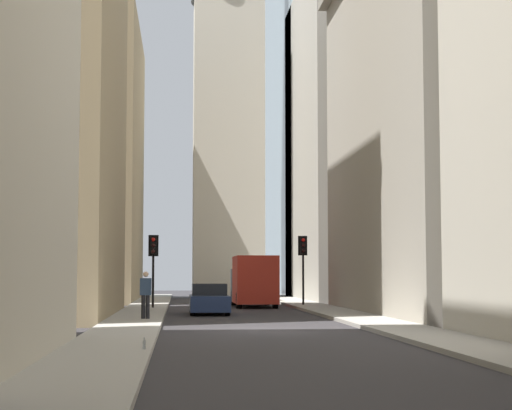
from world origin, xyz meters
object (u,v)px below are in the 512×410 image
at_px(traffic_light_far_junction, 303,254).
at_px(traffic_light_midblock, 153,254).
at_px(discarded_bottle, 144,344).
at_px(pedestrian, 146,293).
at_px(delivery_truck, 254,281).
at_px(sedan_navy, 209,300).

bearing_deg(traffic_light_far_junction, traffic_light_midblock, 112.48).
height_order(traffic_light_midblock, discarded_bottle, traffic_light_midblock).
xyz_separation_m(traffic_light_far_junction, pedestrian, (-14.48, 8.23, -1.83)).
bearing_deg(discarded_bottle, traffic_light_far_junction, -15.32).
height_order(delivery_truck, pedestrian, delivery_truck).
xyz_separation_m(sedan_navy, traffic_light_midblock, (4.76, 2.73, 2.21)).
bearing_deg(delivery_truck, discarded_bottle, 170.21).
bearing_deg(traffic_light_far_junction, delivery_truck, 76.82).
relative_size(traffic_light_far_junction, discarded_bottle, 14.30).
relative_size(delivery_truck, discarded_bottle, 23.93).
distance_m(delivery_truck, sedan_navy, 9.29).
xyz_separation_m(sedan_navy, traffic_light_far_junction, (8.18, -5.55, 2.31)).
bearing_deg(traffic_light_far_junction, discarded_bottle, 164.68).
bearing_deg(pedestrian, sedan_navy, -23.06).
bearing_deg(pedestrian, traffic_light_midblock, 0.27).
bearing_deg(sedan_navy, delivery_truck, -17.60).
relative_size(delivery_truck, pedestrian, 3.54).
bearing_deg(discarded_bottle, sedan_navy, -6.21).
distance_m(sedan_navy, traffic_light_far_junction, 10.15).
xyz_separation_m(delivery_truck, traffic_light_midblock, (-4.07, 5.53, 1.42)).
distance_m(delivery_truck, traffic_light_midblock, 7.01).
bearing_deg(traffic_light_far_junction, pedestrian, 150.40).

